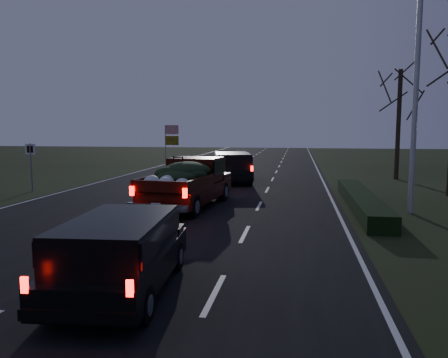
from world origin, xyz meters
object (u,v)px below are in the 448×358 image
(pickup_truck, at_px, (188,180))
(lead_suv, at_px, (232,164))
(light_pole, at_px, (417,69))
(rear_suv, at_px, (120,247))

(pickup_truck, bearing_deg, lead_suv, 92.24)
(light_pole, bearing_deg, pickup_truck, -179.12)
(light_pole, xyz_separation_m, lead_suv, (-8.24, 8.48, -4.38))
(light_pole, distance_m, lead_suv, 12.61)
(light_pole, relative_size, pickup_truck, 1.53)
(pickup_truck, relative_size, rear_suv, 1.34)
(lead_suv, distance_m, rear_suv, 18.24)
(pickup_truck, distance_m, rear_suv, 9.68)
(pickup_truck, xyz_separation_m, lead_suv, (0.56, 8.62, -0.03))
(lead_suv, bearing_deg, light_pole, -57.73)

